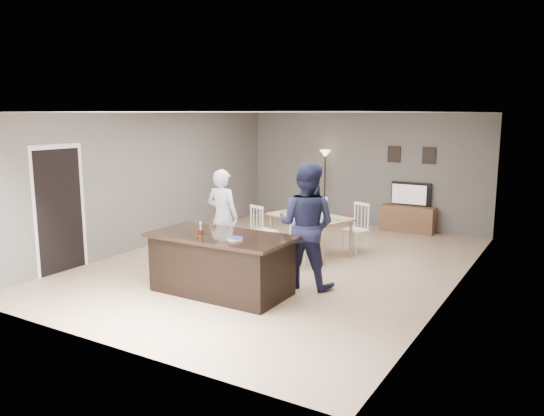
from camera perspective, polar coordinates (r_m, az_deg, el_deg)
The scene contains 14 objects.
floor at distance 9.63m, azimuth 0.94°, elevation -6.02°, with size 8.00×8.00×0.00m, color tan.
room_shell at distance 9.30m, azimuth 0.97°, elevation 3.95°, with size 8.00×8.00×8.00m.
kitchen_island at distance 8.05m, azimuth -5.46°, elevation -5.96°, with size 2.15×1.10×0.90m.
tv_console at distance 12.51m, azimuth 14.41°, elevation -1.15°, with size 1.20×0.40×0.60m, color brown.
television at distance 12.48m, azimuth 14.62°, elevation 1.44°, with size 0.91×0.12×0.53m, color black.
tv_screen_glow at distance 12.40m, azimuth 14.52°, elevation 1.42°, with size 0.78×0.78×0.00m, color orange.
picture_frames at distance 12.52m, azimuth 14.75°, elevation 5.55°, with size 1.10×0.02×0.38m.
doorway at distance 9.60m, azimuth -21.94°, elevation 0.88°, with size 0.00×2.10×2.65m.
woman at distance 9.56m, azimuth -5.34°, elevation -0.91°, with size 0.62×0.41×1.71m, color silver.
man at distance 8.22m, azimuth 3.72°, elevation -1.88°, with size 0.95×0.74×1.95m, color #1B1F3D.
birthday_cake at distance 7.89m, azimuth -7.69°, elevation -2.63°, with size 0.14×0.14×0.21m.
plate_stack at distance 7.59m, azimuth -3.98°, elevation -3.32°, with size 0.23×0.23×0.04m.
dining_table at distance 10.21m, azimuth 4.09°, elevation -1.54°, with size 1.99×2.17×0.97m.
floor_lamp at distance 13.10m, azimuth 5.72°, elevation 4.46°, with size 0.27×0.27×1.80m.
Camera 1 is at (4.58, -8.03, 2.68)m, focal length 35.00 mm.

